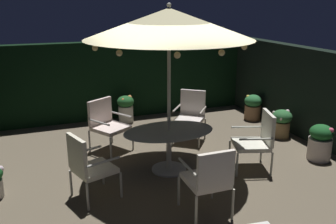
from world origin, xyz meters
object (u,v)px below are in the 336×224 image
patio_chair_north (209,177)px  potted_plant_right_near (320,142)px  patio_dining_table (169,139)px  patio_chair_south (88,164)px  patio_chair_southeast (107,122)px  potted_plant_back_right (253,106)px  potted_plant_back_center (282,122)px  patio_umbrella (169,24)px  potted_plant_left_near (126,108)px  patio_chair_east (191,113)px  patio_chair_northeast (258,138)px

patio_chair_north → potted_plant_right_near: patio_chair_north is taller
patio_dining_table → potted_plant_right_near: (2.76, -0.56, -0.23)m
patio_chair_south → potted_plant_right_near: 4.21m
patio_chair_south → patio_chair_southeast: bearing=70.3°
patio_chair_north → potted_plant_back_right: patio_chair_north is taller
patio_dining_table → potted_plant_back_center: patio_dining_table is taller
patio_dining_table → patio_chair_north: (-0.01, -1.52, 0.02)m
potted_plant_back_center → patio_dining_table: bearing=-167.0°
patio_umbrella → potted_plant_back_right: 4.12m
potted_plant_back_right → potted_plant_right_near: bearing=-94.2°
potted_plant_back_right → potted_plant_back_center: (-0.11, -1.26, 0.00)m
potted_plant_right_near → potted_plant_left_near: bearing=129.5°
patio_chair_southeast → potted_plant_back_center: 3.70m
patio_dining_table → patio_chair_south: (-1.44, -0.49, -0.01)m
potted_plant_back_center → potted_plant_back_right: bearing=85.0°
patio_chair_east → patio_chair_south: size_ratio=1.02×
patio_chair_north → potted_plant_back_center: 3.59m
patio_chair_northeast → patio_chair_southeast: size_ratio=1.02×
potted_plant_right_near → potted_plant_back_center: (0.07, 1.22, -0.01)m
potted_plant_back_right → patio_chair_southeast: bearing=-170.6°
patio_chair_north → potted_plant_right_near: bearing=19.1°
patio_chair_east → potted_plant_back_right: bearing=19.7°
patio_chair_northeast → potted_plant_back_center: 1.80m
patio_chair_southeast → potted_plant_back_right: patio_chair_southeast is taller
patio_chair_northeast → potted_plant_right_near: size_ratio=1.51×
patio_chair_east → potted_plant_back_center: size_ratio=1.72×
patio_chair_south → potted_plant_left_near: patio_chair_south is taller
patio_chair_south → potted_plant_back_center: size_ratio=1.68×
potted_plant_back_center → patio_umbrella: bearing=-167.0°
potted_plant_back_right → patio_chair_north: bearing=-130.7°
patio_chair_east → potted_plant_left_near: patio_chair_east is taller
patio_umbrella → patio_chair_northeast: 2.45m
patio_chair_north → patio_chair_east: 2.88m
potted_plant_back_right → potted_plant_left_near: (-2.98, 0.92, 0.02)m
patio_chair_south → potted_plant_back_right: size_ratio=1.63×
patio_umbrella → patio_chair_north: bearing=-90.3°
patio_umbrella → patio_chair_south: size_ratio=2.75×
patio_chair_southeast → potted_plant_right_near: 4.03m
patio_umbrella → patio_chair_southeast: 2.45m
potted_plant_right_near → patio_chair_east: bearing=135.9°
potted_plant_right_near → potted_plant_back_center: 1.22m
patio_chair_northeast → patio_chair_southeast: bearing=141.9°
patio_chair_southeast → potted_plant_back_center: (3.64, -0.64, -0.24)m
potted_plant_left_near → patio_chair_south: bearing=-112.9°
patio_chair_north → potted_plant_left_near: 4.36m
potted_plant_back_right → potted_plant_left_near: potted_plant_left_near is taller
patio_chair_north → potted_plant_back_right: (2.95, 3.44, -0.26)m
patio_chair_east → patio_chair_northeast: bearing=-73.1°
patio_chair_north → patio_chair_south: (-1.43, 1.03, -0.03)m
patio_dining_table → patio_chair_east: (0.94, 1.20, 0.02)m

